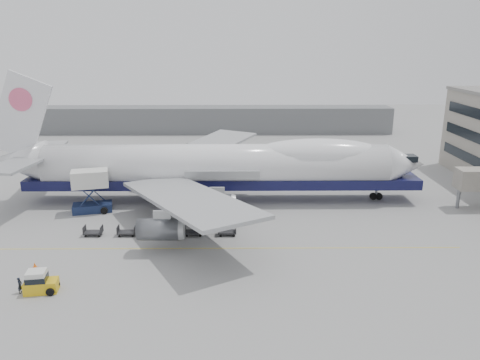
{
  "coord_description": "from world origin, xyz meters",
  "views": [
    {
      "loc": [
        3.06,
        -57.43,
        23.62
      ],
      "look_at": [
        3.59,
        6.0,
        5.02
      ],
      "focal_mm": 35.0,
      "sensor_mm": 36.0,
      "label": 1
    }
  ],
  "objects_px": {
    "catering_truck": "(91,189)",
    "ground_worker": "(20,285)",
    "airliner": "(220,165)",
    "baggage_tug": "(39,283)"
  },
  "relations": [
    {
      "from": "airliner",
      "to": "baggage_tug",
      "type": "distance_m",
      "value": 33.11
    },
    {
      "from": "catering_truck",
      "to": "ground_worker",
      "type": "bearing_deg",
      "value": -104.62
    },
    {
      "from": "catering_truck",
      "to": "baggage_tug",
      "type": "bearing_deg",
      "value": -99.99
    },
    {
      "from": "airliner",
      "to": "catering_truck",
      "type": "distance_m",
      "value": 19.34
    },
    {
      "from": "ground_worker",
      "to": "catering_truck",
      "type": "bearing_deg",
      "value": 1.12
    },
    {
      "from": "airliner",
      "to": "ground_worker",
      "type": "height_order",
      "value": "airliner"
    },
    {
      "from": "catering_truck",
      "to": "ground_worker",
      "type": "xyz_separation_m",
      "value": [
        -0.28,
        -23.24,
        -2.63
      ]
    },
    {
      "from": "airliner",
      "to": "ground_worker",
      "type": "relative_size",
      "value": 40.46
    },
    {
      "from": "airliner",
      "to": "catering_truck",
      "type": "relative_size",
      "value": 10.79
    },
    {
      "from": "catering_truck",
      "to": "ground_worker",
      "type": "distance_m",
      "value": 23.39
    }
  ]
}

